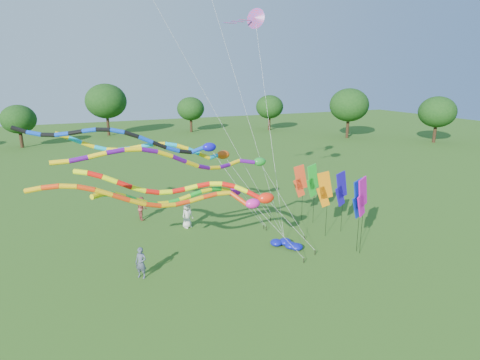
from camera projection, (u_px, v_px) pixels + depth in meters
name	position (u px, v px, depth m)	size (l,w,h in m)	color
ground	(280.00, 275.00, 22.12)	(160.00, 160.00, 0.00)	#265817
tree_ring	(140.00, 183.00, 19.84)	(119.50, 113.94, 9.63)	#382314
tube_kite_red	(202.00, 190.00, 22.83)	(12.93, 3.63, 6.39)	black
tube_kite_orange	(178.00, 198.00, 20.46)	(13.82, 1.79, 6.47)	black
tube_kite_purple	(196.00, 160.00, 20.76)	(14.46, 2.66, 8.11)	black
tube_kite_blue	(140.00, 141.00, 24.86)	(15.01, 3.57, 8.31)	black
tube_kite_cyan	(168.00, 150.00, 26.55)	(13.91, 2.10, 7.79)	black
tube_kite_green	(193.00, 194.00, 23.36)	(11.42, 4.77, 5.86)	black
delta_kite_high_c	(255.00, 18.00, 26.01)	(3.13, 4.59, 15.01)	black
banner_pole_magenta_a	(362.00, 197.00, 23.70)	(1.10, 0.52, 4.96)	black
banner_pole_green	(312.00, 181.00, 28.94)	(1.16, 0.29, 4.54)	black
banner_pole_blue_b	(341.00, 189.00, 27.32)	(1.15, 0.30, 4.42)	black
banner_pole_blue_a	(358.00, 199.00, 24.10)	(1.14, 0.40, 4.76)	black
banner_pole_orange	(324.00, 190.00, 26.57)	(1.13, 0.41, 4.59)	black
banner_pole_red	(300.00, 181.00, 29.58)	(1.16, 0.22, 4.34)	black
blue_nylon_heap	(288.00, 243.00, 25.72)	(1.36, 1.48, 0.55)	#0B129A
person_a	(187.00, 215.00, 28.77)	(0.90, 0.59, 1.85)	beige
person_b	(141.00, 263.00, 21.65)	(0.64, 0.42, 1.75)	#434B5E
person_c	(142.00, 208.00, 30.41)	(0.87, 0.68, 1.78)	#963C36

